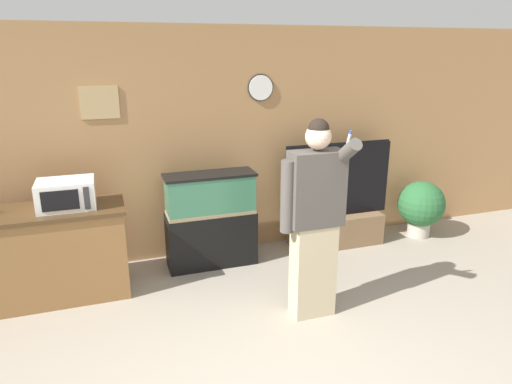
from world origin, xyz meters
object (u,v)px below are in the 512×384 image
object	(u,v)px
potted_plant	(421,206)
microwave	(66,194)
person_standing	(314,218)
counter_island	(36,256)
aquarium_on_stand	(211,220)
tv_on_stand	(337,216)

from	to	relation	value
potted_plant	microwave	bearing A→B (deg)	-178.06
person_standing	potted_plant	size ratio (longest dim) A/B	2.46
counter_island	potted_plant	world-z (taller)	counter_island
counter_island	aquarium_on_stand	xyz separation A→B (m)	(1.76, 0.20, 0.08)
microwave	tv_on_stand	world-z (taller)	tv_on_stand
counter_island	potted_plant	xyz separation A→B (m)	(4.52, 0.14, -0.04)
microwave	tv_on_stand	bearing A→B (deg)	4.64
counter_island	microwave	size ratio (longest dim) A/B	3.28
aquarium_on_stand	tv_on_stand	distance (m)	1.60
counter_island	aquarium_on_stand	size ratio (longest dim) A/B	1.59
counter_island	potted_plant	bearing A→B (deg)	1.78
aquarium_on_stand	potted_plant	size ratio (longest dim) A/B	1.45
counter_island	person_standing	world-z (taller)	person_standing
counter_island	aquarium_on_stand	world-z (taller)	aquarium_on_stand
aquarium_on_stand	counter_island	bearing A→B (deg)	-173.48
person_standing	aquarium_on_stand	bearing A→B (deg)	115.94
counter_island	microwave	xyz separation A→B (m)	(0.33, -0.00, 0.59)
person_standing	tv_on_stand	bearing A→B (deg)	53.94
tv_on_stand	person_standing	world-z (taller)	person_standing
tv_on_stand	counter_island	bearing A→B (deg)	-175.83
aquarium_on_stand	tv_on_stand	world-z (taller)	tv_on_stand
counter_island	aquarium_on_stand	bearing A→B (deg)	6.52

